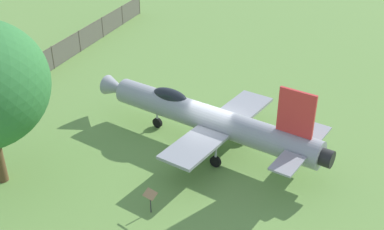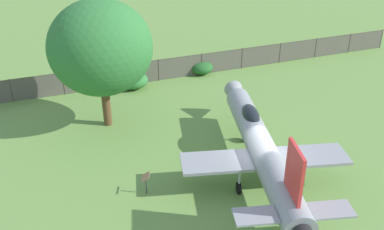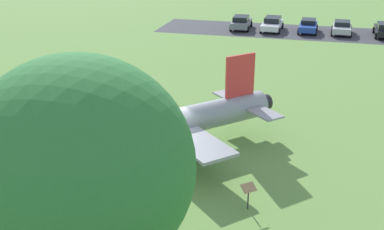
# 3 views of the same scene
# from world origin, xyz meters

# --- Properties ---
(ground_plane) EXTENTS (200.00, 200.00, 0.00)m
(ground_plane) POSITION_xyz_m (0.00, 0.00, 0.00)
(ground_plane) COLOR #668E42
(display_jet) EXTENTS (14.05, 8.71, 4.69)m
(display_jet) POSITION_xyz_m (0.35, -0.07, 1.75)
(display_jet) COLOR gray
(display_jet) RESTS_ON ground_plane
(perimeter_fence) EXTENTS (1.62, 39.71, 1.76)m
(perimeter_fence) POSITION_xyz_m (14.17, 0.01, 0.93)
(perimeter_fence) COLOR #4C4238
(perimeter_fence) RESTS_ON ground_plane
(shrub_near_fence) EXTENTS (1.99, 1.86, 1.05)m
(shrub_near_fence) POSITION_xyz_m (14.45, -1.83, 0.52)
(shrub_near_fence) COLOR #235B26
(shrub_near_fence) RESTS_ON ground_plane
(info_plaque) EXTENTS (0.69, 0.55, 1.14)m
(info_plaque) POSITION_xyz_m (0.54, 6.05, 0.85)
(info_plaque) COLOR #333333
(info_plaque) RESTS_ON ground_plane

